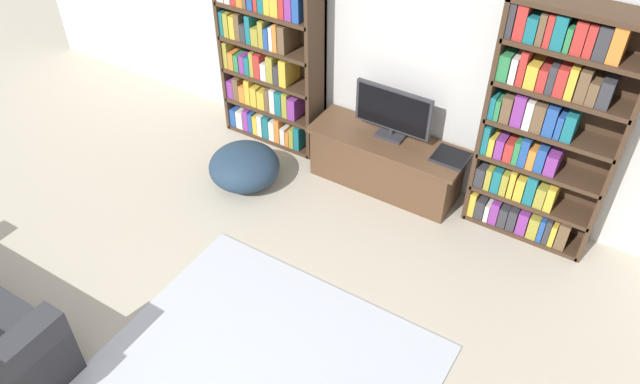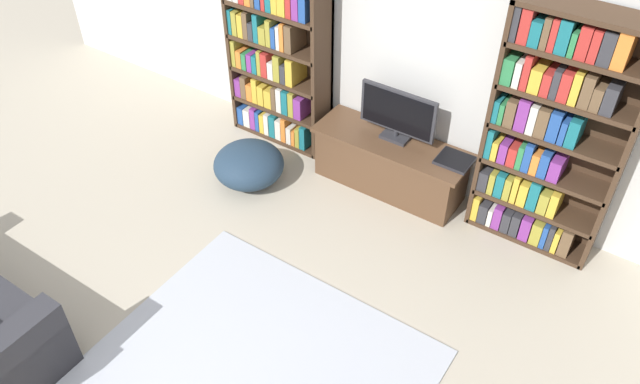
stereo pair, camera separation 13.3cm
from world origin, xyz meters
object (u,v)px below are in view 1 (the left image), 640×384
object	(u,v)px
bookshelf_right	(546,129)
beanbag_ottoman	(244,166)
tv_stand	(386,162)
television	(393,112)
laptop	(451,157)
bookshelf_left	(269,45)

from	to	relation	value
bookshelf_right	beanbag_ottoman	bearing A→B (deg)	-162.00
bookshelf_right	tv_stand	distance (m)	1.42
bookshelf_right	tv_stand	world-z (taller)	bookshelf_right
television	beanbag_ottoman	world-z (taller)	television
television	laptop	bearing A→B (deg)	-1.45
tv_stand	beanbag_ottoman	bearing A→B (deg)	-149.66
tv_stand	beanbag_ottoman	xyz separation A→B (m)	(-1.08, -0.63, -0.07)
bookshelf_left	television	distance (m)	1.31
laptop	beanbag_ottoman	world-z (taller)	laptop
bookshelf_right	television	size ratio (longest dim) A/B	2.86
bookshelf_left	bookshelf_right	distance (m)	2.50
laptop	beanbag_ottoman	distance (m)	1.80
laptop	bookshelf_right	bearing A→B (deg)	6.15
bookshelf_right	laptop	size ratio (longest dim) A/B	6.95
bookshelf_right	tv_stand	xyz separation A→B (m)	(-1.21, -0.11, -0.73)
bookshelf_left	beanbag_ottoman	bearing A→B (deg)	-74.26
bookshelf_right	laptop	xyz separation A→B (m)	(-0.65, -0.07, -0.47)
bookshelf_left	beanbag_ottoman	world-z (taller)	bookshelf_left
tv_stand	laptop	xyz separation A→B (m)	(0.56, 0.04, 0.26)
bookshelf_right	beanbag_ottoman	world-z (taller)	bookshelf_right
beanbag_ottoman	bookshelf_left	bearing A→B (deg)	105.74
television	bookshelf_right	bearing A→B (deg)	2.65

